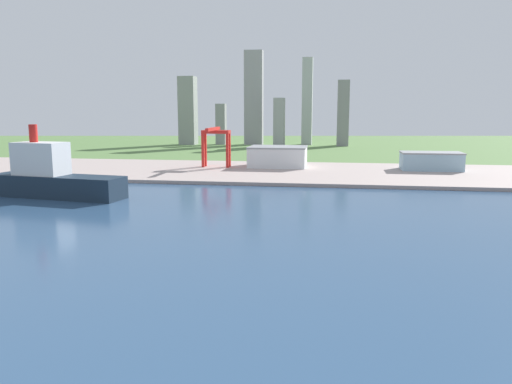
{
  "coord_description": "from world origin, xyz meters",
  "views": [
    {
      "loc": [
        44.43,
        85.05,
        51.21
      ],
      "look_at": [
        19.02,
        248.89,
        24.18
      ],
      "focal_mm": 35.58,
      "sensor_mm": 36.0,
      "label": 1
    }
  ],
  "objects_px": {
    "cargo_ship": "(52,177)",
    "port_crane_red": "(215,138)",
    "warehouse_main": "(278,156)",
    "warehouse_annex": "(431,161)"
  },
  "relations": [
    {
      "from": "cargo_ship",
      "to": "port_crane_red",
      "type": "distance_m",
      "value": 161.42
    },
    {
      "from": "port_crane_red",
      "to": "warehouse_main",
      "type": "distance_m",
      "value": 55.83
    },
    {
      "from": "cargo_ship",
      "to": "warehouse_annex",
      "type": "height_order",
      "value": "cargo_ship"
    },
    {
      "from": "port_crane_red",
      "to": "cargo_ship",
      "type": "bearing_deg",
      "value": -113.4
    },
    {
      "from": "cargo_ship",
      "to": "warehouse_annex",
      "type": "relative_size",
      "value": 1.76
    },
    {
      "from": "warehouse_main",
      "to": "warehouse_annex",
      "type": "bearing_deg",
      "value": -2.73
    },
    {
      "from": "cargo_ship",
      "to": "warehouse_main",
      "type": "relative_size",
      "value": 1.72
    },
    {
      "from": "cargo_ship",
      "to": "warehouse_main",
      "type": "xyz_separation_m",
      "value": [
        115.7,
        160.44,
        -0.56
      ]
    },
    {
      "from": "warehouse_main",
      "to": "warehouse_annex",
      "type": "distance_m",
      "value": 126.29
    },
    {
      "from": "cargo_ship",
      "to": "port_crane_red",
      "type": "relative_size",
      "value": 1.99
    }
  ]
}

